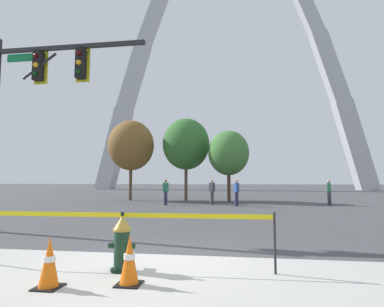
{
  "coord_description": "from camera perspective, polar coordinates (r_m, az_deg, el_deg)",
  "views": [
    {
      "loc": [
        1.44,
        -6.0,
        1.53
      ],
      "look_at": [
        -0.15,
        5.0,
        2.5
      ],
      "focal_mm": 29.01,
      "sensor_mm": 36.0,
      "label": 1
    }
  ],
  "objects": [
    {
      "name": "fire_hydrant",
      "position": [
        5.62,
        -12.74,
        -15.78
      ],
      "size": [
        0.46,
        0.48,
        0.99
      ],
      "color": "black",
      "rests_on": "ground"
    },
    {
      "name": "traffic_signal_gantry",
      "position": [
        10.9,
        -27.74,
        9.07
      ],
      "size": [
        5.02,
        0.44,
        6.0
      ],
      "color": "#232326",
      "rests_on": "ground"
    },
    {
      "name": "traffic_cone_mid_sidewalk",
      "position": [
        5.12,
        -24.76,
        -17.77
      ],
      "size": [
        0.36,
        0.36,
        0.73
      ],
      "color": "black",
      "rests_on": "ground"
    },
    {
      "name": "pedestrian_walking_left",
      "position": [
        21.06,
        23.91,
        -6.5
      ],
      "size": [
        0.28,
        0.38,
        1.59
      ],
      "color": "#38383D",
      "rests_on": "ground"
    },
    {
      "name": "tree_left_mid",
      "position": [
        24.16,
        -1.1,
        1.73
      ],
      "size": [
        3.63,
        3.63,
        6.36
      ],
      "color": "brown",
      "rests_on": "ground"
    },
    {
      "name": "tree_center_left",
      "position": [
        22.38,
        6.74,
        0.09
      ],
      "size": [
        2.92,
        2.92,
        5.11
      ],
      "color": "#473323",
      "rests_on": "ground"
    },
    {
      "name": "pedestrian_standing_center",
      "position": [
        18.92,
        8.18,
        -7.09
      ],
      "size": [
        0.34,
        0.39,
        1.59
      ],
      "color": "#232847",
      "rests_on": "ground"
    },
    {
      "name": "caution_tape_barrier",
      "position": [
        5.7,
        -12.32,
        -13.4
      ],
      "size": [
        5.17,
        0.15,
        1.01
      ],
      "color": "#232326",
      "rests_on": "ground"
    },
    {
      "name": "pedestrian_near_trees",
      "position": [
        19.58,
        -4.87,
        -7.05
      ],
      "size": [
        0.35,
        0.22,
        1.59
      ],
      "color": "#232847",
      "rests_on": "ground"
    },
    {
      "name": "pedestrian_walking_right",
      "position": [
        19.86,
        3.69,
        -7.03
      ],
      "size": [
        0.39,
        0.37,
        1.59
      ],
      "color": "#38383D",
      "rests_on": "ground"
    },
    {
      "name": "monument_arch",
      "position": [
        56.68,
        6.5,
        16.19
      ],
      "size": [
        46.68,
        2.74,
        50.77
      ],
      "color": "#B2B5BC",
      "rests_on": "ground"
    },
    {
      "name": "tree_far_left",
      "position": [
        24.76,
        -11.13,
        1.45
      ],
      "size": [
        3.56,
        3.56,
        6.23
      ],
      "color": "brown",
      "rests_on": "ground"
    },
    {
      "name": "ground_plane",
      "position": [
        6.36,
        -5.39,
        -18.9
      ],
      "size": [
        240.0,
        240.0,
        0.0
      ],
      "primitive_type": "plane",
      "color": "#474749"
    },
    {
      "name": "traffic_cone_by_hydrant",
      "position": [
        4.92,
        -11.44,
        -18.69
      ],
      "size": [
        0.36,
        0.36,
        0.73
      ],
      "color": "black",
      "rests_on": "ground"
    }
  ]
}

